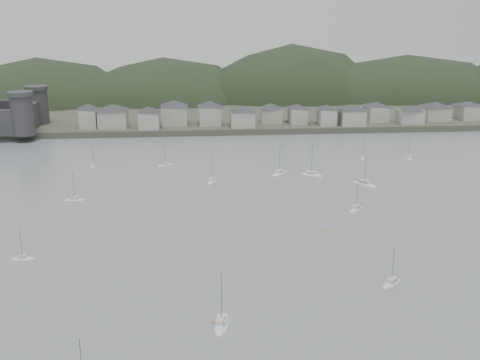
{
  "coord_description": "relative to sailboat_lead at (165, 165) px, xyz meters",
  "views": [
    {
      "loc": [
        -14.98,
        -99.65,
        58.31
      ],
      "look_at": [
        0.0,
        75.0,
        6.0
      ],
      "focal_mm": 42.73,
      "sensor_mm": 36.0,
      "label": 1
    }
  ],
  "objects": [
    {
      "name": "waterfront_town",
      "position": [
        76.3,
        66.23,
        8.48
      ],
      "size": [
        451.48,
        28.46,
        12.92
      ],
      "color": "gray",
      "rests_on": "far_shore_land"
    },
    {
      "name": "far_shore_land",
      "position": [
        25.71,
        177.89,
        1.32
      ],
      "size": [
        900.0,
        250.0,
        3.0
      ],
      "primitive_type": "cube",
      "color": "#383D2D",
      "rests_on": "ground"
    },
    {
      "name": "moored_fleet",
      "position": [
        10.72,
        -61.03,
        -0.01
      ],
      "size": [
        247.27,
        151.34,
        13.55
      ],
      "color": "silver",
      "rests_on": "ground"
    },
    {
      "name": "mooring_buoys",
      "position": [
        24.96,
        -68.03,
        -0.03
      ],
      "size": [
        184.5,
        128.44,
        0.7
      ],
      "color": "#C58741",
      "rests_on": "ground"
    },
    {
      "name": "ground",
      "position": [
        25.71,
        -117.11,
        -0.18
      ],
      "size": [
        900.0,
        900.0,
        0.0
      ],
      "primitive_type": "plane",
      "color": "slate",
      "rests_on": "ground"
    },
    {
      "name": "sailboat_lead",
      "position": [
        0.0,
        0.0,
        0.0
      ],
      "size": [
        7.26,
        5.11,
        9.59
      ],
      "rotation": [
        0.0,
        0.0,
        2.03
      ],
      "color": "silver",
      "rests_on": "ground"
    },
    {
      "name": "forested_ridge",
      "position": [
        30.55,
        152.29,
        -11.47
      ],
      "size": [
        851.55,
        103.94,
        102.57
      ],
      "color": "black",
      "rests_on": "ground"
    }
  ]
}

